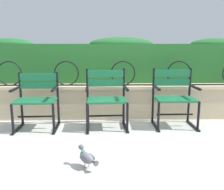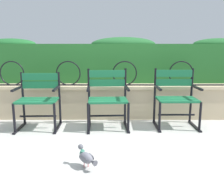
# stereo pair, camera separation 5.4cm
# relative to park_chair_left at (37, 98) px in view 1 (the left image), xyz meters

# --- Properties ---
(ground_plane) EXTENTS (60.00, 60.00, 0.00)m
(ground_plane) POSITION_rel_park_chair_left_xyz_m (1.14, -0.32, -0.46)
(ground_plane) COLOR #B7B5AF
(stone_wall) EXTENTS (6.77, 0.41, 0.58)m
(stone_wall) POSITION_rel_park_chair_left_xyz_m (1.14, 0.55, -0.17)
(stone_wall) COLOR tan
(stone_wall) RESTS_ON ground
(iron_arch_fence) EXTENTS (6.24, 0.02, 0.42)m
(iron_arch_fence) POSITION_rel_park_chair_left_xyz_m (0.90, 0.47, 0.30)
(iron_arch_fence) COLOR black
(iron_arch_fence) RESTS_ON stone_wall
(hedge_row) EXTENTS (6.64, 0.50, 0.83)m
(hedge_row) POSITION_rel_park_chair_left_xyz_m (1.16, 0.98, 0.52)
(hedge_row) COLOR #236028
(hedge_row) RESTS_ON stone_wall
(park_chair_left) EXTENTS (0.63, 0.54, 0.84)m
(park_chair_left) POSITION_rel_park_chair_left_xyz_m (0.00, 0.00, 0.00)
(park_chair_left) COLOR #19663D
(park_chair_left) RESTS_ON ground
(park_chair_centre) EXTENTS (0.65, 0.56, 0.90)m
(park_chair_centre) POSITION_rel_park_chair_left_xyz_m (1.06, 0.02, 0.01)
(park_chair_centre) COLOR #19663D
(park_chair_centre) RESTS_ON ground
(park_chair_right) EXTENTS (0.64, 0.53, 0.90)m
(park_chair_right) POSITION_rel_park_chair_left_xyz_m (2.12, 0.08, 0.01)
(park_chair_right) COLOR #19663D
(park_chair_right) RESTS_ON ground
(pigeon_near_chairs) EXTENTS (0.23, 0.24, 0.22)m
(pigeon_near_chairs) POSITION_rel_park_chair_left_xyz_m (0.86, -1.29, -0.35)
(pigeon_near_chairs) COLOR slate
(pigeon_near_chairs) RESTS_ON ground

